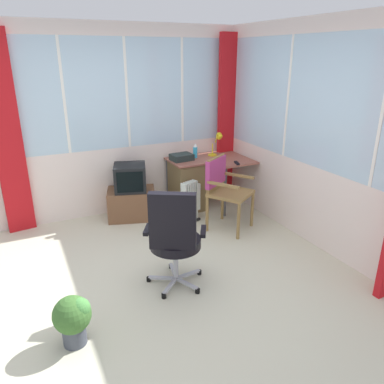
{
  "coord_description": "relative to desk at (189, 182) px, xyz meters",
  "views": [
    {
      "loc": [
        -1.04,
        -3.03,
        2.17
      ],
      "look_at": [
        0.79,
        0.77,
        0.61
      ],
      "focal_mm": 34.98,
      "sensor_mm": 36.0,
      "label": 1
    }
  ],
  "objects": [
    {
      "name": "ground",
      "position": [
        -1.18,
        -1.68,
        -0.42
      ],
      "size": [
        5.08,
        5.0,
        0.06
      ],
      "primitive_type": "cube",
      "color": "beige"
    },
    {
      "name": "north_window_panel",
      "position": [
        -1.18,
        0.35,
        0.89
      ],
      "size": [
        4.08,
        0.07,
        2.57
      ],
      "color": "silver",
      "rests_on": "ground"
    },
    {
      "name": "east_window_panel",
      "position": [
        0.89,
        -1.68,
        0.88
      ],
      "size": [
        0.07,
        4.0,
        2.57
      ],
      "color": "silver",
      "rests_on": "ground"
    },
    {
      "name": "curtain_north_left",
      "position": [
        -2.3,
        0.27,
        0.84
      ],
      "size": [
        0.33,
        0.11,
        2.47
      ],
      "primitive_type": "cube",
      "rotation": [
        0.0,
        0.0,
        0.14
      ],
      "color": "red",
      "rests_on": "ground"
    },
    {
      "name": "curtain_corner",
      "position": [
        0.76,
        0.22,
        0.84
      ],
      "size": [
        0.33,
        0.09,
        2.47
      ],
      "primitive_type": "cube",
      "rotation": [
        0.0,
        0.0,
        0.05
      ],
      "color": "red",
      "rests_on": "ground"
    },
    {
      "name": "desk",
      "position": [
        0.0,
        0.0,
        0.0
      ],
      "size": [
        1.11,
        0.85,
        0.74
      ],
      "color": "#945646",
      "rests_on": "ground"
    },
    {
      "name": "desk_lamp",
      "position": [
        0.5,
        0.02,
        0.58
      ],
      "size": [
        0.23,
        0.19,
        0.36
      ],
      "color": "yellow",
      "rests_on": "desk"
    },
    {
      "name": "tv_remote",
      "position": [
        0.51,
        -0.47,
        0.35
      ],
      "size": [
        0.09,
        0.16,
        0.02
      ],
      "primitive_type": "cube",
      "rotation": [
        0.0,
        0.0,
        -0.29
      ],
      "color": "black",
      "rests_on": "desk"
    },
    {
      "name": "spray_bottle",
      "position": [
        0.14,
        0.08,
        0.45
      ],
      "size": [
        0.06,
        0.06,
        0.22
      ],
      "color": "#34B1DC",
      "rests_on": "desk"
    },
    {
      "name": "paper_tray",
      "position": [
        -0.1,
        0.03,
        0.39
      ],
      "size": [
        0.32,
        0.25,
        0.09
      ],
      "primitive_type": "cube",
      "rotation": [
        0.0,
        0.0,
        0.08
      ],
      "color": "#212D2B",
      "rests_on": "desk"
    },
    {
      "name": "wooden_armchair",
      "position": [
        0.1,
        -0.79,
        0.22
      ],
      "size": [
        0.66,
        0.67,
        0.94
      ],
      "color": "olive",
      "rests_on": "ground"
    },
    {
      "name": "office_chair",
      "position": [
        -1.01,
        -1.8,
        0.18
      ],
      "size": [
        0.62,
        0.6,
        1.03
      ],
      "color": "#B7B7BF",
      "rests_on": "ground"
    },
    {
      "name": "tv_on_stand",
      "position": [
        -0.88,
        0.01,
        -0.05
      ],
      "size": [
        0.74,
        0.61,
        0.77
      ],
      "color": "brown",
      "rests_on": "ground"
    },
    {
      "name": "space_heater",
      "position": [
        -0.19,
        -0.45,
        -0.1
      ],
      "size": [
        0.33,
        0.25,
        0.57
      ],
      "color": "silver",
      "rests_on": "ground"
    },
    {
      "name": "potted_plant",
      "position": [
        -2.02,
        -2.16,
        -0.14
      ],
      "size": [
        0.3,
        0.3,
        0.42
      ],
      "color": "#414752",
      "rests_on": "ground"
    }
  ]
}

